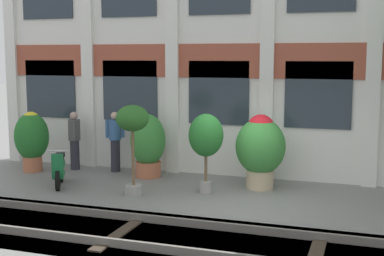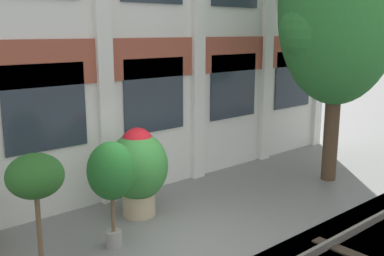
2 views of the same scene
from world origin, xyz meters
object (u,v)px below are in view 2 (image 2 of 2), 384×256
object	(u,v)px
broadleaf_tree	(339,15)
potted_plant_low_pan	(36,188)
potted_plant_terracotta_small	(111,173)
potted_plant_ribbed_drum	(138,167)

from	to	relation	value
broadleaf_tree	potted_plant_low_pan	distance (m)	7.99
potted_plant_terracotta_small	potted_plant_ribbed_drum	distance (m)	1.45
broadleaf_tree	potted_plant_low_pan	world-z (taller)	broadleaf_tree
potted_plant_terracotta_small	potted_plant_ribbed_drum	bearing A→B (deg)	37.86
potted_plant_terracotta_small	potted_plant_low_pan	bearing A→B (deg)	-156.23
potted_plant_terracotta_small	potted_plant_ribbed_drum	xyz separation A→B (m)	(1.12, 0.87, -0.31)
potted_plant_ribbed_drum	broadleaf_tree	bearing A→B (deg)	-14.47
broadleaf_tree	potted_plant_terracotta_small	distance (m)	6.65
broadleaf_tree	potted_plant_ribbed_drum	size ratio (longest dim) A/B	3.51
potted_plant_low_pan	potted_plant_terracotta_small	xyz separation A→B (m)	(1.56, 0.69, -0.29)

